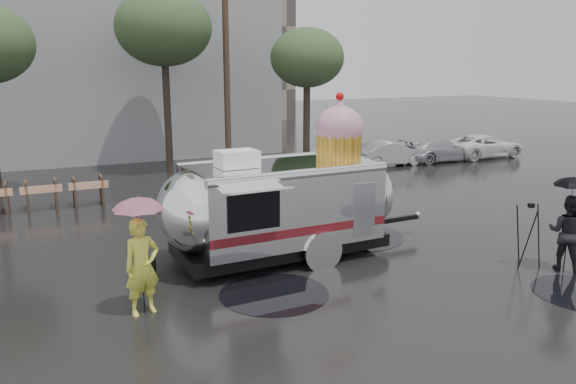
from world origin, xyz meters
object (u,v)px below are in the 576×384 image
person_left (142,267)px  person_right (568,233)px  airstream_trailer (284,200)px  tripod (529,228)px

person_left → person_right: (9.58, -1.77, -0.05)m
airstream_trailer → person_right: (5.69, -3.67, -0.56)m
tripod → person_left: bearing=-169.7°
airstream_trailer → person_left: 4.37m
airstream_trailer → person_left: size_ratio=4.04×
person_left → person_right: person_left is taller
airstream_trailer → tripod: bearing=-33.9°
person_left → person_right: 9.75m
person_right → airstream_trailer: bearing=32.7°
person_right → tripod: 0.85m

